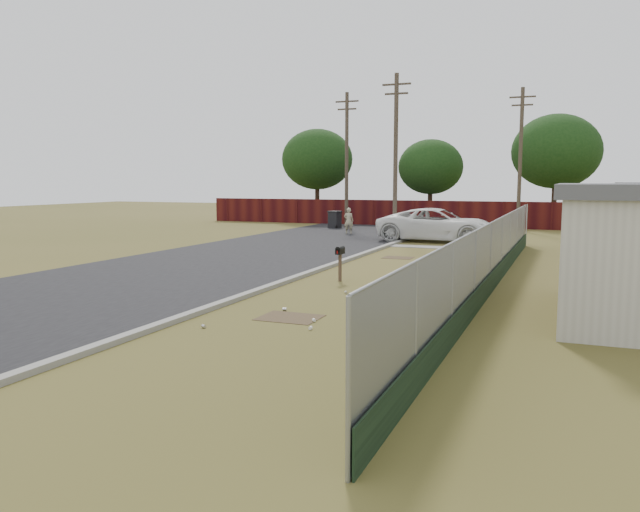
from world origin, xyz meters
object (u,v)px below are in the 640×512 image
at_px(pickup_truck, 438,225).
at_px(pedestrian, 349,221).
at_px(trash_bin, 335,219).
at_px(mailbox, 340,254).
at_px(fire_hydrant, 419,336).

bearing_deg(pickup_truck, pedestrian, 66.42).
height_order(pedestrian, trash_bin, pedestrian).
relative_size(pedestrian, trash_bin, 1.36).
bearing_deg(mailbox, pedestrian, 108.47).
height_order(mailbox, trash_bin, trash_bin).
bearing_deg(trash_bin, fire_hydrant, -66.50).
bearing_deg(pedestrian, fire_hydrant, 101.99).
bearing_deg(trash_bin, pickup_truck, -38.76).
height_order(mailbox, pedestrian, pedestrian).
bearing_deg(mailbox, pickup_truck, 88.90).
height_order(fire_hydrant, pedestrian, pedestrian).
relative_size(mailbox, pickup_truck, 0.18).
bearing_deg(fire_hydrant, mailbox, 119.89).
xyz_separation_m(mailbox, pedestrian, (-5.62, 16.83, -0.10)).
distance_m(pedestrian, trash_bin, 4.62).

